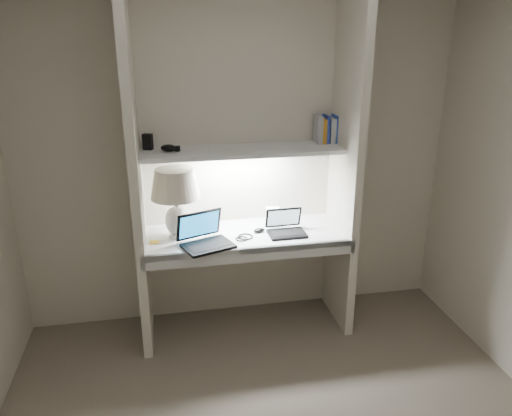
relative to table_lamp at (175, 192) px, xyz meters
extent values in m
cube|color=beige|center=(0.48, 0.26, 0.15)|extent=(3.20, 0.01, 2.50)
cube|color=beige|center=(-0.25, -0.02, 0.15)|extent=(0.06, 0.55, 2.50)
cube|color=beige|center=(1.21, -0.02, 0.15)|extent=(0.06, 0.55, 2.50)
cube|color=white|center=(0.48, -0.02, -0.35)|extent=(1.40, 0.55, 0.04)
cube|color=silver|center=(0.48, -0.28, -0.38)|extent=(1.46, 0.03, 0.10)
cube|color=silver|center=(0.48, 0.08, 0.25)|extent=(1.40, 0.36, 0.03)
cube|color=white|center=(0.48, 0.08, 0.22)|extent=(0.60, 0.04, 0.02)
cylinder|color=white|center=(0.00, 0.00, -0.32)|extent=(0.12, 0.12, 0.02)
ellipsoid|color=white|center=(0.00, 0.00, -0.21)|extent=(0.17, 0.17, 0.21)
cylinder|color=white|center=(0.00, 0.00, -0.09)|extent=(0.03, 0.03, 0.09)
sphere|color=#FFD899|center=(0.00, 0.00, 0.00)|extent=(0.05, 0.05, 0.05)
cube|color=black|center=(0.19, -0.22, -0.33)|extent=(0.38, 0.32, 0.02)
cube|color=black|center=(0.19, -0.22, -0.32)|extent=(0.31, 0.24, 0.00)
cube|color=black|center=(0.14, -0.09, -0.22)|extent=(0.32, 0.17, 0.20)
cube|color=#1881D1|center=(0.15, -0.09, -0.22)|extent=(0.28, 0.14, 0.17)
cube|color=black|center=(0.76, -0.11, -0.33)|extent=(0.26, 0.19, 0.02)
cube|color=black|center=(0.76, -0.11, -0.32)|extent=(0.22, 0.13, 0.00)
cube|color=black|center=(0.76, 0.00, -0.24)|extent=(0.26, 0.06, 0.15)
cube|color=silver|center=(0.76, -0.01, -0.24)|extent=(0.23, 0.04, 0.12)
cube|color=silver|center=(0.70, 0.08, -0.26)|extent=(0.11, 0.08, 0.14)
ellipsoid|color=black|center=(0.58, -0.02, -0.32)|extent=(0.10, 0.07, 0.03)
torus|color=black|center=(0.46, -0.10, -0.33)|extent=(0.12, 0.12, 0.01)
cube|color=yellow|center=(-0.16, -0.06, -0.33)|extent=(0.07, 0.07, 0.00)
cube|color=white|center=(1.20, 0.16, 0.35)|extent=(0.03, 0.13, 0.18)
cube|color=#2A4AAA|center=(1.18, 0.16, 0.36)|extent=(0.04, 0.13, 0.20)
cube|color=#B8B8B3|center=(1.15, 0.16, 0.35)|extent=(0.04, 0.13, 0.18)
cube|color=#24369E|center=(1.11, 0.16, 0.36)|extent=(0.02, 0.13, 0.20)
cube|color=orange|center=(1.08, 0.16, 0.35)|extent=(0.03, 0.13, 0.18)
cube|color=#9F9FA3|center=(1.05, 0.16, 0.36)|extent=(0.04, 0.13, 0.20)
cube|color=black|center=(-0.16, 0.17, 0.31)|extent=(0.08, 0.06, 0.11)
ellipsoid|color=black|center=(-0.03, 0.08, 0.29)|extent=(0.13, 0.12, 0.05)
camera|label=1|loc=(-0.07, -3.27, 1.06)|focal=35.00mm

